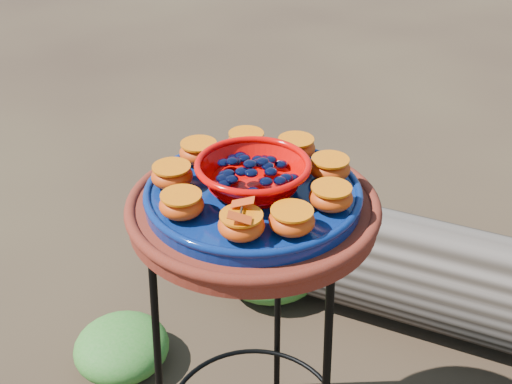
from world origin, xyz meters
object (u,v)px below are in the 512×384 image
(plant_stand, at_px, (254,351))
(red_bowl, at_px, (253,176))
(terracotta_saucer, at_px, (253,210))
(driftwood_log, at_px, (451,279))
(cobalt_plate, at_px, (253,195))

(plant_stand, bearing_deg, red_bowl, 0.00)
(terracotta_saucer, height_order, driftwood_log, terracotta_saucer)
(plant_stand, height_order, terracotta_saucer, terracotta_saucer)
(plant_stand, distance_m, cobalt_plate, 0.40)
(plant_stand, height_order, cobalt_plate, cobalt_plate)
(cobalt_plate, bearing_deg, red_bowl, 0.00)
(cobalt_plate, relative_size, driftwood_log, 0.23)
(terracotta_saucer, distance_m, red_bowl, 0.07)
(driftwood_log, bearing_deg, cobalt_plate, -124.47)
(plant_stand, height_order, driftwood_log, plant_stand)
(driftwood_log, bearing_deg, red_bowl, -124.47)
(terracotta_saucer, relative_size, red_bowl, 2.33)
(plant_stand, distance_m, red_bowl, 0.44)
(terracotta_saucer, height_order, cobalt_plate, cobalt_plate)
(red_bowl, bearing_deg, plant_stand, 0.00)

